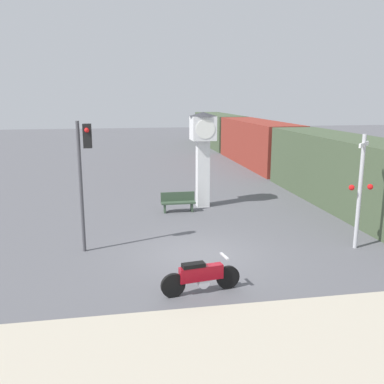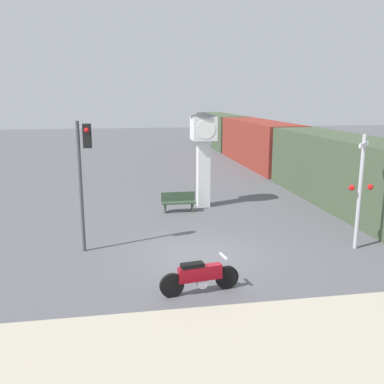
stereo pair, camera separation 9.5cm
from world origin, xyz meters
name	(u,v)px [view 1 (the left image)]	position (x,y,z in m)	size (l,w,h in m)	color
ground_plane	(200,255)	(0.00, 0.00, 0.00)	(120.00, 120.00, 0.00)	#56565B
sidewalk_strip	(269,382)	(0.00, -6.84, 0.05)	(36.00, 6.00, 0.10)	#B2A893
motorcycle	(201,276)	(-0.52, -2.84, 0.48)	(2.27, 0.59, 1.01)	black
clock_tower	(203,144)	(1.42, 6.50, 3.05)	(1.35, 1.35, 4.58)	white
freight_train	(257,143)	(8.34, 18.86, 1.70)	(2.80, 39.06, 3.40)	#425138
traffic_light	(84,164)	(-3.76, 1.07, 3.09)	(0.50, 0.35, 4.52)	#47474C
railroad_crossing_signal	(360,188)	(5.62, -0.30, 2.21)	(0.90, 0.82, 4.06)	#B7B7BC
bench	(178,201)	(0.08, 5.68, 0.49)	(1.60, 0.44, 0.92)	#384C38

